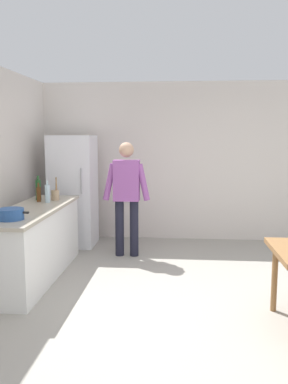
# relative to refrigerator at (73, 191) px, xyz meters

# --- Properties ---
(ground_plane) EXTENTS (14.00, 14.00, 0.00)m
(ground_plane) POSITION_rel_refrigerator_xyz_m (1.90, -2.40, -0.90)
(ground_plane) COLOR #9E998E
(wall_back) EXTENTS (6.40, 0.12, 2.70)m
(wall_back) POSITION_rel_refrigerator_xyz_m (1.90, 0.60, 0.45)
(wall_back) COLOR silver
(wall_back) RESTS_ON ground_plane
(kitchen_counter) EXTENTS (0.64, 2.20, 0.90)m
(kitchen_counter) POSITION_rel_refrigerator_xyz_m (-0.10, -1.60, -0.45)
(kitchen_counter) COLOR white
(kitchen_counter) RESTS_ON ground_plane
(refrigerator) EXTENTS (0.70, 0.67, 1.80)m
(refrigerator) POSITION_rel_refrigerator_xyz_m (0.00, 0.00, 0.00)
(refrigerator) COLOR white
(refrigerator) RESTS_ON ground_plane
(person) EXTENTS (0.70, 0.22, 1.70)m
(person) POSITION_rel_refrigerator_xyz_m (0.95, -0.55, 0.08)
(person) COLOR #1E1E2D
(person) RESTS_ON ground_plane
(cooking_pot) EXTENTS (0.40, 0.28, 0.12)m
(cooking_pot) POSITION_rel_refrigerator_xyz_m (-0.08, -2.31, 0.06)
(cooking_pot) COLOR #285193
(cooking_pot) RESTS_ON kitchen_counter
(utensil_jar) EXTENTS (0.11, 0.11, 0.32)m
(utensil_jar) POSITION_rel_refrigerator_xyz_m (0.00, -0.97, 0.08)
(utensil_jar) COLOR tan
(utensil_jar) RESTS_ON kitchen_counter
(bottle_beer_brown) EXTENTS (0.06, 0.06, 0.26)m
(bottle_beer_brown) POSITION_rel_refrigerator_xyz_m (-0.18, -1.12, 0.11)
(bottle_beer_brown) COLOR #5B3314
(bottle_beer_brown) RESTS_ON kitchen_counter
(bottle_water_clear) EXTENTS (0.07, 0.07, 0.30)m
(bottle_water_clear) POSITION_rel_refrigerator_xyz_m (-0.04, -1.17, 0.13)
(bottle_water_clear) COLOR silver
(bottle_water_clear) RESTS_ON kitchen_counter
(bottle_vinegar_tall) EXTENTS (0.06, 0.06, 0.32)m
(bottle_vinegar_tall) POSITION_rel_refrigerator_xyz_m (-0.29, -0.81, 0.14)
(bottle_vinegar_tall) COLOR gray
(bottle_vinegar_tall) RESTS_ON kitchen_counter
(bottle_wine_green) EXTENTS (0.08, 0.08, 0.34)m
(bottle_wine_green) POSITION_rel_refrigerator_xyz_m (-0.25, -0.96, 0.15)
(bottle_wine_green) COLOR #1E5123
(bottle_wine_green) RESTS_ON kitchen_counter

